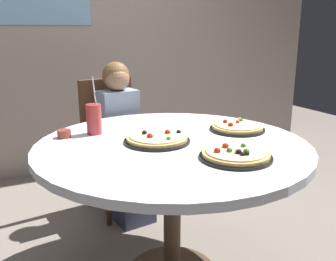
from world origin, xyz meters
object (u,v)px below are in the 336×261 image
Objects in this scene: diner_child at (124,150)px; pizza_pepperoni at (237,127)px; pizza_veggie at (157,139)px; sauce_bowl at (64,134)px; dining_table at (172,159)px; chair_wooden at (113,138)px; pizza_cheese at (236,155)px; soda_cup at (94,119)px.

diner_child reaches higher than pizza_pepperoni.
pizza_veggie is 0.49m from pizza_pepperoni.
diner_child reaches higher than sauce_bowl.
pizza_pepperoni is (0.43, 0.05, 0.10)m from dining_table.
pizza_veggie is at bearing -35.47° from sauce_bowl.
pizza_pepperoni is at bearing 1.19° from pizza_veggie.
chair_wooden is 2.98× the size of pizza_cheese.
pizza_cheese is 1.05× the size of pizza_pepperoni.
dining_table is at bearing -172.84° from pizza_pepperoni.
chair_wooden is (-0.01, 0.94, -0.14)m from dining_table.
pizza_veggie is 0.38m from soda_cup.
pizza_veggie reaches higher than pizza_pepperoni.
pizza_veggie reaches higher than sauce_bowl.
soda_cup is at bearing -125.86° from diner_child.
diner_child is at bearing 89.27° from dining_table.
pizza_pepperoni is 4.34× the size of sauce_bowl.
pizza_pepperoni is 0.93m from sauce_bowl.
soda_cup reaches higher than pizza_veggie.
pizza_veggie is at bearing 145.55° from dining_table.
pizza_cheese is at bearing -66.61° from dining_table.
chair_wooden is 0.93m from pizza_veggie.
soda_cup is (-0.30, 0.33, 0.17)m from dining_table.
soda_cup is at bearing 159.33° from pizza_pepperoni.
chair_wooden is 0.74m from soda_cup.
pizza_pepperoni is at bearing -17.09° from sauce_bowl.
diner_child is at bearing 84.16° from pizza_veggie.
pizza_pepperoni reaches higher than dining_table.
dining_table is 4.10× the size of pizza_veggie.
soda_cup is (-0.44, 0.66, 0.06)m from pizza_cheese.
diner_child is at bearing 96.93° from pizza_cheese.
pizza_veggie is 0.42m from pizza_cheese.
pizza_pepperoni is (0.29, 0.38, -0.00)m from pizza_cheese.
dining_table is 1.25× the size of diner_child.
pizza_cheese is 4.56× the size of sauce_bowl.
pizza_veggie is 1.08× the size of pizza_pepperoni.
dining_table is 4.38× the size of soda_cup.
dining_table is at bearing -35.33° from sauce_bowl.
chair_wooden is at bearing 96.72° from diner_child.
chair_wooden reaches higher than pizza_pepperoni.
chair_wooden is at bearing 116.38° from pizza_pepperoni.
pizza_veggie is 1.07× the size of soda_cup.
pizza_pepperoni is at bearing -63.62° from chair_wooden.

